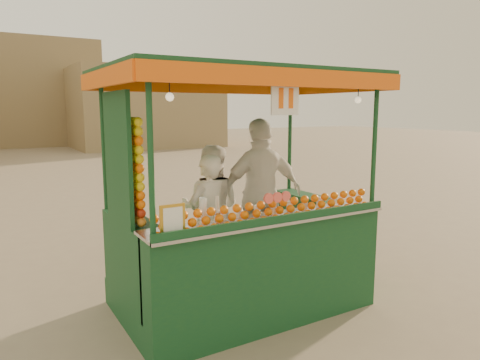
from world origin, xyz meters
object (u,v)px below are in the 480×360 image
juice_cart (239,236)px  vendor_middle (211,208)px  vendor_right (261,194)px  vendor_left (208,219)px

juice_cart → vendor_middle: size_ratio=1.92×
vendor_right → vendor_left: bearing=11.8°
vendor_middle → vendor_right: (0.60, -0.26, 0.17)m
vendor_left → vendor_middle: bearing=-139.3°
juice_cart → vendor_right: size_ratio=1.59×
vendor_left → vendor_middle: 0.38m
vendor_left → vendor_right: 0.84m
juice_cart → vendor_right: (0.54, 0.34, 0.39)m
vendor_right → vendor_middle: bearing=-15.6°
vendor_middle → vendor_right: vendor_right is taller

